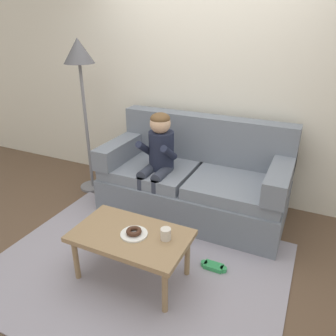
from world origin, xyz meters
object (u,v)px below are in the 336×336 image
person_child (158,156)px  toy_controller (214,267)px  coffee_table (131,239)px  couch (195,181)px  mug (166,234)px  donut (134,231)px  floor_lamp (80,68)px

person_child → toy_controller: person_child is taller
coffee_table → person_child: 1.05m
couch → mug: 1.15m
coffee_table → toy_controller: 0.76m
donut → floor_lamp: floor_lamp is taller
couch → coffee_table: 1.19m
donut → toy_controller: 0.78m
donut → floor_lamp: 1.99m
person_child → donut: person_child is taller
coffee_table → mug: 0.29m
mug → floor_lamp: (-1.54, 1.08, 0.98)m
donut → floor_lamp: (-1.30, 1.14, 1.00)m
couch → toy_controller: size_ratio=8.45×
person_child → toy_controller: size_ratio=4.87×
floor_lamp → coffee_table: bearing=-41.8°
coffee_table → donut: bearing=-0.8°
person_child → donut: 1.04m
mug → floor_lamp: bearing=145.0°
coffee_table → person_child: (-0.25, 0.97, 0.29)m
person_child → toy_controller: 1.21m
coffee_table → donut: 0.09m
person_child → coffee_table: bearing=-75.4°
toy_controller → floor_lamp: bearing=149.8°
mug → person_child: bearing=119.9°
mug → floor_lamp: 2.12m
floor_lamp → toy_controller: bearing=-22.8°
coffee_table → mug: size_ratio=10.03×
couch → mug: size_ratio=21.21×
couch → toy_controller: couch is taller
couch → coffee_table: size_ratio=2.12×
coffee_table → mug: (0.27, 0.06, 0.09)m
couch → donut: bearing=-92.3°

